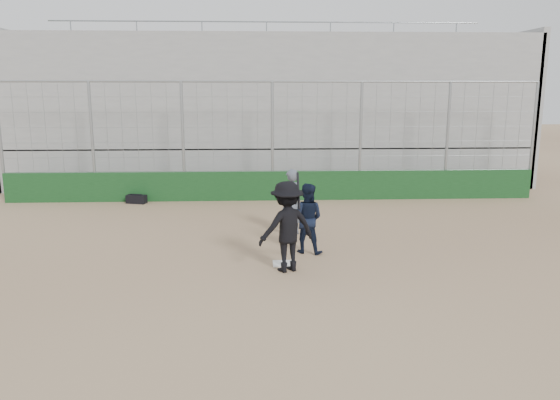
{
  "coord_description": "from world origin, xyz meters",
  "views": [
    {
      "loc": [
        -0.59,
        -11.43,
        3.81
      ],
      "look_at": [
        0.0,
        1.4,
        1.15
      ],
      "focal_mm": 35.0,
      "sensor_mm": 36.0,
      "label": 1
    }
  ],
  "objects_px": {
    "umpire": "(291,205)",
    "equipment_bag": "(136,199)",
    "batter_at_plate": "(287,227)",
    "catcher_crouched": "(306,230)"
  },
  "relations": [
    {
      "from": "equipment_bag",
      "to": "umpire",
      "type": "bearing_deg",
      "value": -40.25
    },
    {
      "from": "batter_at_plate",
      "to": "catcher_crouched",
      "type": "relative_size",
      "value": 1.83
    },
    {
      "from": "batter_at_plate",
      "to": "umpire",
      "type": "relative_size",
      "value": 1.31
    },
    {
      "from": "batter_at_plate",
      "to": "equipment_bag",
      "type": "xyz_separation_m",
      "value": [
        -4.63,
        7.05,
        -0.82
      ]
    },
    {
      "from": "batter_at_plate",
      "to": "umpire",
      "type": "bearing_deg",
      "value": 84.57
    },
    {
      "from": "umpire",
      "to": "equipment_bag",
      "type": "distance_m",
      "value": 6.46
    },
    {
      "from": "umpire",
      "to": "batter_at_plate",
      "type": "bearing_deg",
      "value": 59.87
    },
    {
      "from": "batter_at_plate",
      "to": "umpire",
      "type": "xyz_separation_m",
      "value": [
        0.28,
        2.9,
        -0.18
      ]
    },
    {
      "from": "umpire",
      "to": "equipment_bag",
      "type": "xyz_separation_m",
      "value": [
        -4.9,
        4.15,
        -0.64
      ]
    },
    {
      "from": "umpire",
      "to": "equipment_bag",
      "type": "bearing_deg",
      "value": -64.95
    }
  ]
}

